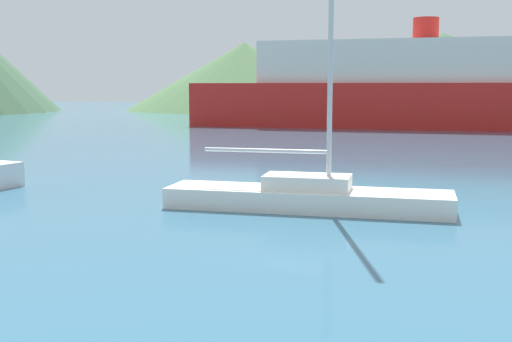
# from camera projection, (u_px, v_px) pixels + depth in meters

# --- Properties ---
(sailboat_inner) EXTENTS (6.90, 2.19, 8.57)m
(sailboat_inner) POSITION_uv_depth(u_px,v_px,m) (307.00, 193.00, 15.28)
(sailboat_inner) COLOR white
(sailboat_inner) RESTS_ON ground_plane
(ferry_distant) EXTENTS (33.81, 11.59, 7.72)m
(ferry_distant) POSITION_uv_depth(u_px,v_px,m) (424.00, 89.00, 45.86)
(ferry_distant) COLOR red
(ferry_distant) RESTS_ON ground_plane
(hill_central) EXTENTS (29.58, 29.58, 8.34)m
(hill_central) POSITION_uv_depth(u_px,v_px,m) (245.00, 76.00, 80.34)
(hill_central) COLOR #476B42
(hill_central) RESTS_ON ground_plane
(hill_east) EXTENTS (55.42, 55.42, 9.26)m
(hill_east) POSITION_uv_depth(u_px,v_px,m) (442.00, 72.00, 77.85)
(hill_east) COLOR #38563D
(hill_east) RESTS_ON ground_plane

